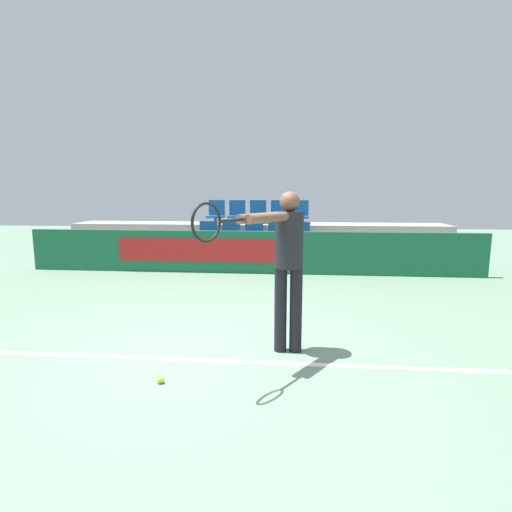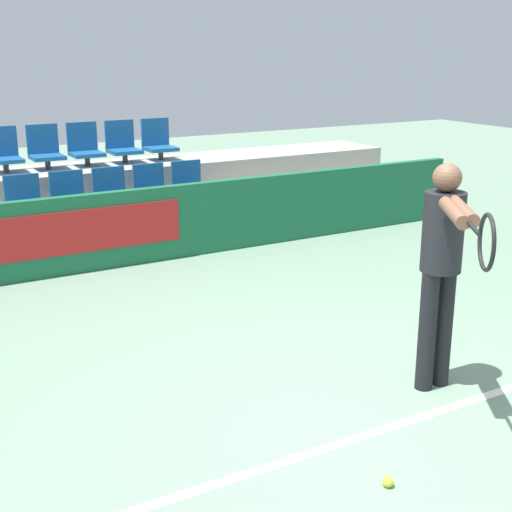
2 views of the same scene
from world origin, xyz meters
TOP-DOWN VIEW (x-y plane):
  - ground_plane at (0.00, 0.00)m, footprint 30.00×30.00m
  - court_baseline at (0.00, -0.05)m, footprint 5.84×0.08m
  - barrier_wall at (-0.03, 4.33)m, footprint 9.43×0.14m
  - bleacher_tier_front at (0.00, 4.93)m, footprint 9.03×1.03m
  - bleacher_tier_middle at (0.00, 5.96)m, footprint 9.03×1.03m
  - stadium_chair_0 at (-1.05, 5.06)m, footprint 0.41×0.41m
  - stadium_chair_1 at (-0.52, 5.06)m, footprint 0.41×0.41m
  - stadium_chair_2 at (0.00, 5.06)m, footprint 0.41×0.41m
  - stadium_chair_3 at (0.52, 5.06)m, footprint 0.41×0.41m
  - stadium_chair_4 at (1.05, 5.06)m, footprint 0.41×0.41m
  - stadium_chair_5 at (-1.05, 6.08)m, footprint 0.41×0.41m
  - stadium_chair_6 at (-0.52, 6.08)m, footprint 0.41×0.41m
  - stadium_chair_7 at (0.00, 6.08)m, footprint 0.41×0.41m
  - stadium_chair_8 at (0.52, 6.08)m, footprint 0.41×0.41m
  - stadium_chair_9 at (1.05, 6.08)m, footprint 0.41×0.41m
  - tennis_player at (0.80, 0.21)m, footprint 0.89×1.26m
  - tennis_ball at (-0.28, -0.56)m, footprint 0.07×0.07m

SIDE VIEW (x-z plane):
  - ground_plane at x=0.00m, z-range 0.00..0.00m
  - court_baseline at x=0.00m, z-range 0.00..0.01m
  - tennis_ball at x=-0.28m, z-range 0.00..0.07m
  - bleacher_tier_front at x=0.00m, z-range 0.00..0.46m
  - barrier_wall at x=-0.03m, z-range 0.00..0.88m
  - bleacher_tier_middle at x=0.00m, z-range 0.00..0.91m
  - stadium_chair_0 at x=-1.05m, z-range 0.42..0.98m
  - stadium_chair_1 at x=-0.52m, z-range 0.42..0.98m
  - stadium_chair_2 at x=0.00m, z-range 0.42..0.98m
  - stadium_chair_3 at x=0.52m, z-range 0.42..0.98m
  - stadium_chair_4 at x=1.05m, z-range 0.42..0.98m
  - tennis_player at x=0.80m, z-range 0.19..1.87m
  - stadium_chair_5 at x=-1.05m, z-range 0.87..1.43m
  - stadium_chair_6 at x=-0.52m, z-range 0.87..1.43m
  - stadium_chair_7 at x=0.00m, z-range 0.87..1.43m
  - stadium_chair_8 at x=0.52m, z-range 0.87..1.43m
  - stadium_chair_9 at x=1.05m, z-range 0.87..1.43m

